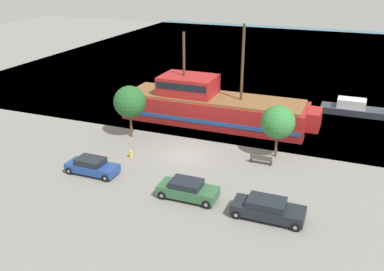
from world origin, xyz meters
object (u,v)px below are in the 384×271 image
Objects in this scene: moored_boat_dockside at (355,109)px; parked_car_curb_mid at (268,209)px; parked_car_curb_rear at (92,166)px; fire_hydrant at (131,153)px; bench_promenade_east at (261,159)px; pirate_ship at (211,106)px; parked_car_curb_front at (188,190)px.

moored_boat_dockside is 1.58× the size of parked_car_curb_mid.
fire_hydrant is at bearing 69.50° from parked_car_curb_rear.
fire_hydrant is at bearing -164.73° from bench_promenade_east.
bench_promenade_east is (7.49, -8.25, -1.39)m from pirate_ship.
pirate_ship is 4.73× the size of parked_car_curb_front.
parked_car_curb_mid reaches higher than fire_hydrant.
parked_car_curb_front reaches higher than parked_car_curb_mid.
bench_promenade_east is (3.80, 7.77, -0.30)m from parked_car_curb_front.
pirate_ship is 27.75× the size of fire_hydrant.
parked_car_curb_mid is 15.14m from parked_car_curb_rear.
pirate_ship is at bearing 71.51° from fire_hydrant.
pirate_ship is 2.70× the size of moored_boat_dockside.
fire_hydrant is (-7.47, 4.70, -0.33)m from parked_car_curb_front.
moored_boat_dockside is at bearing 67.15° from bench_promenade_east.
parked_car_curb_front is 6.16m from parked_car_curb_mid.
moored_boat_dockside is 25.51m from parked_car_curb_mid.
moored_boat_dockside is at bearing 30.53° from pirate_ship.
pirate_ship is 12.03m from fire_hydrant.
pirate_ship is 19.21m from parked_car_curb_mid.
bench_promenade_east is at bearing 28.79° from parked_car_curb_rear.
parked_car_curb_rear reaches higher than fire_hydrant.
pirate_ship is at bearing 102.94° from parked_car_curb_front.
moored_boat_dockside is at bearing 66.12° from parked_car_curb_front.
pirate_ship is 11.23m from bench_promenade_east.
bench_promenade_east is at bearing 63.94° from parked_car_curb_front.
fire_hydrant is 0.40× the size of bench_promenade_east.
parked_car_curb_front is (3.68, -16.03, -1.09)m from pirate_ship.
fire_hydrant is at bearing -132.67° from moored_boat_dockside.
parked_car_curb_mid is 1.13× the size of parked_car_curb_rear.
pirate_ship is 16.18m from parked_car_curb_rear.
bench_promenade_east reaches higher than fire_hydrant.
parked_car_curb_front reaches higher than parked_car_curb_rear.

